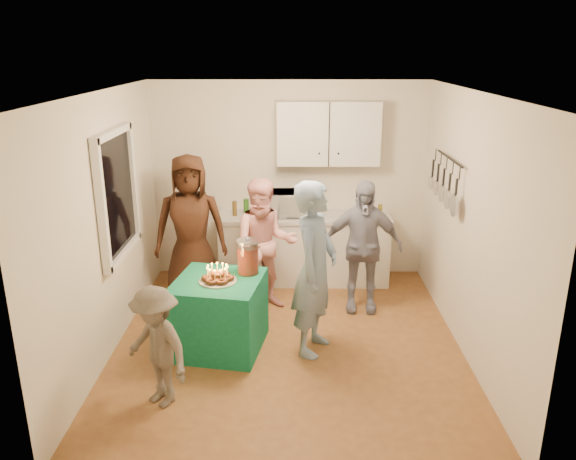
{
  "coord_description": "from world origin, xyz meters",
  "views": [
    {
      "loc": [
        0.04,
        -5.28,
        3.0
      ],
      "look_at": [
        0.0,
        0.35,
        1.15
      ],
      "focal_mm": 35.0,
      "sensor_mm": 36.0,
      "label": 1
    }
  ],
  "objects_px": {
    "punch_jar": "(248,258)",
    "woman_back_right": "(362,246)",
    "microwave": "(288,203)",
    "woman_back_left": "(191,227)",
    "party_table": "(219,314)",
    "woman_back_center": "(265,245)",
    "child_near_left": "(157,347)",
    "man_birthday": "(315,269)",
    "counter": "(304,250)"
  },
  "relations": [
    {
      "from": "punch_jar",
      "to": "woman_back_center",
      "type": "distance_m",
      "value": 0.79
    },
    {
      "from": "party_table",
      "to": "punch_jar",
      "type": "height_order",
      "value": "punch_jar"
    },
    {
      "from": "woman_back_left",
      "to": "woman_back_right",
      "type": "height_order",
      "value": "woman_back_left"
    },
    {
      "from": "microwave",
      "to": "woman_back_left",
      "type": "distance_m",
      "value": 1.29
    },
    {
      "from": "counter",
      "to": "woman_back_center",
      "type": "height_order",
      "value": "woman_back_center"
    },
    {
      "from": "punch_jar",
      "to": "woman_back_right",
      "type": "relative_size",
      "value": 0.22
    },
    {
      "from": "woman_back_left",
      "to": "party_table",
      "type": "bearing_deg",
      "value": -74.65
    },
    {
      "from": "counter",
      "to": "woman_back_center",
      "type": "xyz_separation_m",
      "value": [
        -0.47,
        -0.82,
        0.36
      ]
    },
    {
      "from": "child_near_left",
      "to": "man_birthday",
      "type": "bearing_deg",
      "value": 72.72
    },
    {
      "from": "woman_back_left",
      "to": "microwave",
      "type": "bearing_deg",
      "value": 16.72
    },
    {
      "from": "punch_jar",
      "to": "woman_back_left",
      "type": "height_order",
      "value": "woman_back_left"
    },
    {
      "from": "microwave",
      "to": "woman_back_right",
      "type": "height_order",
      "value": "woman_back_right"
    },
    {
      "from": "counter",
      "to": "party_table",
      "type": "bearing_deg",
      "value": -116.9
    },
    {
      "from": "man_birthday",
      "to": "woman_back_left",
      "type": "xyz_separation_m",
      "value": [
        -1.46,
        1.33,
        0.0
      ]
    },
    {
      "from": "counter",
      "to": "microwave",
      "type": "relative_size",
      "value": 3.84
    },
    {
      "from": "microwave",
      "to": "woman_back_left",
      "type": "xyz_separation_m",
      "value": [
        -1.18,
        -0.48,
        -0.17
      ]
    },
    {
      "from": "counter",
      "to": "woman_back_center",
      "type": "distance_m",
      "value": 1.02
    },
    {
      "from": "woman_back_right",
      "to": "counter",
      "type": "bearing_deg",
      "value": 130.77
    },
    {
      "from": "party_table",
      "to": "woman_back_left",
      "type": "relative_size",
      "value": 0.47
    },
    {
      "from": "man_birthday",
      "to": "woman_back_right",
      "type": "xyz_separation_m",
      "value": [
        0.58,
        0.95,
        -0.11
      ]
    },
    {
      "from": "party_table",
      "to": "child_near_left",
      "type": "distance_m",
      "value": 1.06
    },
    {
      "from": "man_birthday",
      "to": "child_near_left",
      "type": "distance_m",
      "value": 1.7
    },
    {
      "from": "party_table",
      "to": "man_birthday",
      "type": "bearing_deg",
      "value": -1.9
    },
    {
      "from": "child_near_left",
      "to": "counter",
      "type": "bearing_deg",
      "value": 103.12
    },
    {
      "from": "counter",
      "to": "woman_back_left",
      "type": "xyz_separation_m",
      "value": [
        -1.4,
        -0.48,
        0.47
      ]
    },
    {
      "from": "microwave",
      "to": "woman_back_left",
      "type": "bearing_deg",
      "value": -162.43
    },
    {
      "from": "microwave",
      "to": "woman_back_right",
      "type": "distance_m",
      "value": 1.25
    },
    {
      "from": "counter",
      "to": "woman_back_right",
      "type": "height_order",
      "value": "woman_back_right"
    },
    {
      "from": "man_birthday",
      "to": "microwave",
      "type": "bearing_deg",
      "value": 28.55
    },
    {
      "from": "counter",
      "to": "child_near_left",
      "type": "xyz_separation_m",
      "value": [
        -1.31,
        -2.75,
        0.12
      ]
    },
    {
      "from": "microwave",
      "to": "child_near_left",
      "type": "distance_m",
      "value": 3.0
    },
    {
      "from": "counter",
      "to": "woman_back_right",
      "type": "relative_size",
      "value": 1.39
    },
    {
      "from": "party_table",
      "to": "woman_back_left",
      "type": "distance_m",
      "value": 1.48
    },
    {
      "from": "man_birthday",
      "to": "woman_back_left",
      "type": "distance_m",
      "value": 1.98
    },
    {
      "from": "counter",
      "to": "man_birthday",
      "type": "relative_size",
      "value": 1.23
    },
    {
      "from": "party_table",
      "to": "punch_jar",
      "type": "xyz_separation_m",
      "value": [
        0.29,
        0.19,
        0.55
      ]
    },
    {
      "from": "woman_back_left",
      "to": "woman_back_center",
      "type": "height_order",
      "value": "woman_back_left"
    },
    {
      "from": "party_table",
      "to": "punch_jar",
      "type": "bearing_deg",
      "value": 32.72
    },
    {
      "from": "punch_jar",
      "to": "woman_back_center",
      "type": "height_order",
      "value": "woman_back_center"
    },
    {
      "from": "microwave",
      "to": "man_birthday",
      "type": "distance_m",
      "value": 1.84
    },
    {
      "from": "man_birthday",
      "to": "counter",
      "type": "bearing_deg",
      "value": 21.95
    },
    {
      "from": "woman_back_center",
      "to": "microwave",
      "type": "bearing_deg",
      "value": 65.31
    },
    {
      "from": "punch_jar",
      "to": "woman_back_right",
      "type": "bearing_deg",
      "value": 30.08
    },
    {
      "from": "man_birthday",
      "to": "child_near_left",
      "type": "relative_size",
      "value": 1.62
    },
    {
      "from": "punch_jar",
      "to": "woman_back_center",
      "type": "xyz_separation_m",
      "value": [
        0.14,
        0.77,
        -0.14
      ]
    },
    {
      "from": "counter",
      "to": "child_near_left",
      "type": "distance_m",
      "value": 3.05
    },
    {
      "from": "woman_back_left",
      "to": "child_near_left",
      "type": "xyz_separation_m",
      "value": [
        0.08,
        -2.27,
        -0.35
      ]
    },
    {
      "from": "microwave",
      "to": "punch_jar",
      "type": "xyz_separation_m",
      "value": [
        -0.4,
        -1.59,
        -0.14
      ]
    },
    {
      "from": "microwave",
      "to": "party_table",
      "type": "bearing_deg",
      "value": -115.79
    },
    {
      "from": "man_birthday",
      "to": "party_table",
      "type": "bearing_deg",
      "value": 107.84
    }
  ]
}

